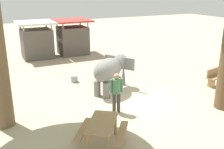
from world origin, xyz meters
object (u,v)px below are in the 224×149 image
object	(u,v)px
feed_bucket	(74,79)
market_stall_red	(73,39)
person_handler	(116,90)
wooden_bench	(216,76)
elephant	(111,70)
picnic_table_near	(102,127)
market_stall_white	(37,42)

from	to	relation	value
feed_bucket	market_stall_red	bearing A→B (deg)	72.26
person_handler	feed_bucket	xyz separation A→B (m)	(-0.37, 4.16, -0.79)
wooden_bench	feed_bucket	bearing A→B (deg)	-42.32
elephant	picnic_table_near	world-z (taller)	elephant
elephant	person_handler	bearing A→B (deg)	-140.42
wooden_bench	picnic_table_near	xyz separation A→B (m)	(-7.40, -2.37, 0.12)
elephant	picnic_table_near	bearing A→B (deg)	-149.71
market_stall_white	feed_bucket	bearing A→B (deg)	-83.27
picnic_table_near	elephant	bearing A→B (deg)	-173.08
market_stall_red	person_handler	bearing A→B (deg)	-98.62
elephant	wooden_bench	world-z (taller)	elephant
market_stall_white	elephant	bearing A→B (deg)	-77.24
picnic_table_near	market_stall_red	world-z (taller)	market_stall_red
elephant	market_stall_white	xyz separation A→B (m)	(-1.82, 8.04, 0.06)
elephant	feed_bucket	bearing A→B (deg)	87.74
wooden_bench	picnic_table_near	bearing A→B (deg)	4.69
elephant	wooden_bench	xyz separation A→B (m)	(5.24, -1.46, -0.61)
picnic_table_near	market_stall_white	xyz separation A→B (m)	(0.34, 11.87, 0.55)
person_handler	feed_bucket	distance (m)	4.25
person_handler	feed_bucket	bearing A→B (deg)	20.55
person_handler	picnic_table_near	bearing A→B (deg)	157.13
market_stall_red	feed_bucket	distance (m)	6.31
elephant	market_stall_red	xyz separation A→B (m)	(0.78, 8.04, 0.06)
person_handler	market_stall_red	world-z (taller)	market_stall_red
elephant	person_handler	world-z (taller)	elephant
elephant	picnic_table_near	distance (m)	4.42
person_handler	wooden_bench	bearing A→B (deg)	-68.88
person_handler	picnic_table_near	xyz separation A→B (m)	(-1.41, -1.78, -0.36)
market_stall_white	picnic_table_near	bearing A→B (deg)	-91.62
wooden_bench	feed_bucket	world-z (taller)	wooden_bench
person_handler	market_stall_white	bearing A→B (deg)	21.52
person_handler	feed_bucket	size ratio (longest dim) A/B	4.50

